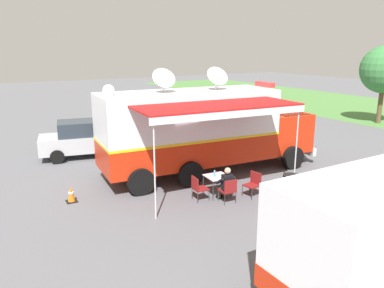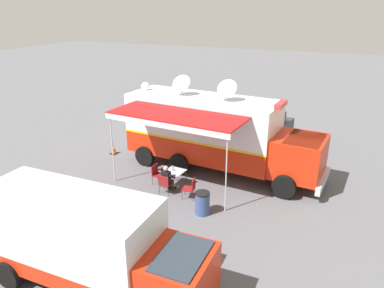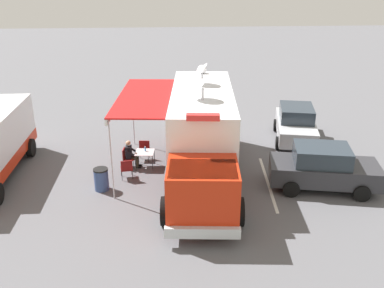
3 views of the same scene
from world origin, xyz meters
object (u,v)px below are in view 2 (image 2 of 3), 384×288
object	(u,v)px
folding_chair_spare_by_truck	(191,187)
support_truck	(85,242)
command_truck	(216,131)
seated_responder	(167,178)
folding_table	(175,172)
car_far_corner	(188,116)
trash_bin	(202,203)
traffic_cone	(114,149)
water_bottle	(173,168)
car_behind_truck	(266,128)
folding_chair_beside_table	(157,173)
folding_chair_at_table	(165,183)

from	to	relation	value
folding_chair_spare_by_truck	support_truck	size ratio (longest dim) A/B	0.13
command_truck	seated_responder	size ratio (longest dim) A/B	7.73
folding_table	car_far_corner	size ratio (longest dim) A/B	0.19
seated_responder	folding_table	bearing A→B (deg)	174.66
trash_bin	traffic_cone	bearing A→B (deg)	-119.40
trash_bin	car_far_corner	bearing A→B (deg)	-153.01
water_bottle	car_behind_truck	world-z (taller)	car_behind_truck
support_truck	car_far_corner	xyz separation A→B (m)	(-13.95, -3.07, -0.51)
folding_chair_beside_table	traffic_cone	distance (m)	4.39
folding_chair_spare_by_truck	car_far_corner	size ratio (longest dim) A/B	0.19
folding_chair_at_table	trash_bin	size ratio (longest dim) A/B	0.96
folding_chair_at_table	folding_chair_spare_by_truck	size ratio (longest dim) A/B	1.00
folding_chair_beside_table	car_behind_truck	bearing A→B (deg)	155.47
folding_chair_beside_table	trash_bin	distance (m)	3.23
car_behind_truck	trash_bin	bearing A→B (deg)	-2.91
water_bottle	support_truck	size ratio (longest dim) A/B	0.03
folding_table	folding_chair_at_table	bearing A→B (deg)	-5.27
folding_chair_at_table	folding_chair_spare_by_truck	distance (m)	1.16
folding_table	support_truck	xyz separation A→B (m)	(6.41, 0.36, 0.71)
water_bottle	car_far_corner	world-z (taller)	car_far_corner
trash_bin	car_far_corner	distance (m)	10.32
water_bottle	folding_chair_at_table	world-z (taller)	water_bottle
car_far_corner	seated_responder	bearing A→B (deg)	18.04
trash_bin	traffic_cone	xyz separation A→B (m)	(-3.74, -6.64, -0.18)
command_truck	folding_chair_beside_table	distance (m)	3.39
folding_chair_beside_table	trash_bin	size ratio (longest dim) A/B	0.96
water_bottle	seated_responder	xyz separation A→B (m)	(0.63, 0.04, -0.18)
folding_table	folding_chair_spare_by_truck	size ratio (longest dim) A/B	1.00
command_truck	car_far_corner	bearing A→B (deg)	-144.13
water_bottle	seated_responder	size ratio (longest dim) A/B	0.18
car_behind_truck	water_bottle	bearing A→B (deg)	-19.59
water_bottle	trash_bin	size ratio (longest dim) A/B	0.25
water_bottle	folding_chair_beside_table	xyz separation A→B (m)	(0.08, -0.75, -0.32)
support_truck	folding_chair_at_table	bearing A→B (deg)	-175.62
water_bottle	support_truck	bearing A→B (deg)	4.07
water_bottle	folding_chair_spare_by_truck	world-z (taller)	water_bottle
folding_table	seated_responder	xyz separation A→B (m)	(0.61, -0.06, -0.02)
support_truck	folding_chair_spare_by_truck	bearing A→B (deg)	172.76
seated_responder	car_behind_truck	bearing A→B (deg)	162.21
folding_chair_beside_table	folding_chair_spare_by_truck	size ratio (longest dim) A/B	1.00
trash_bin	command_truck	bearing A→B (deg)	-166.74
traffic_cone	folding_chair_beside_table	bearing A→B (deg)	60.61
folding_chair_spare_by_truck	traffic_cone	world-z (taller)	folding_chair_spare_by_truck
command_truck	folding_chair_at_table	size ratio (longest dim) A/B	11.11
folding_chair_beside_table	seated_responder	world-z (taller)	seated_responder
water_bottle	folding_chair_beside_table	distance (m)	0.82
folding_chair_at_table	folding_chair_beside_table	size ratio (longest dim) A/B	1.00
command_truck	folding_chair_spare_by_truck	world-z (taller)	command_truck
folding_chair_beside_table	water_bottle	bearing A→B (deg)	96.34
command_truck	support_truck	world-z (taller)	command_truck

